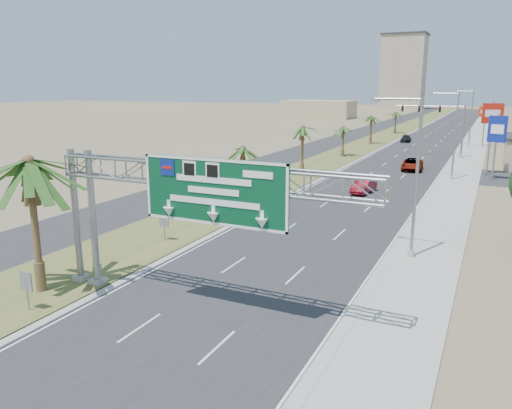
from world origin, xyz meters
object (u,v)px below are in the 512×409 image
object	(u,v)px
pole_sign_red_near	(492,118)
pole_sign_red_far	(485,115)
pole_sign_blue	(497,132)
car_left_lane	(267,204)
signal_mast	(449,126)
palm_near	(28,162)
car_right_lane	(412,165)
car_far	(406,139)
sign_gantry	(189,186)
car_mid_lane	(363,186)

from	to	relation	value
pole_sign_red_near	pole_sign_red_far	size ratio (longest dim) A/B	1.20
pole_sign_red_near	pole_sign_blue	world-z (taller)	pole_sign_red_near
car_left_lane	pole_sign_red_near	distance (m)	33.83
signal_mast	pole_sign_blue	distance (m)	19.07
signal_mast	car_left_lane	size ratio (longest dim) A/B	2.32
palm_near	car_right_lane	bearing A→B (deg)	76.88
signal_mast	car_right_lane	world-z (taller)	signal_mast
car_left_lane	palm_near	bearing A→B (deg)	-95.53
palm_near	pole_sign_red_near	distance (m)	53.54
car_far	pole_sign_blue	size ratio (longest dim) A/B	0.59
sign_gantry	car_right_lane	bearing A→B (deg)	85.96
sign_gantry	pole_sign_blue	distance (m)	45.99
pole_sign_blue	car_left_lane	bearing A→B (deg)	-124.24
car_mid_lane	pole_sign_red_far	world-z (taller)	pole_sign_red_far
signal_mast	pole_sign_red_far	bearing A→B (deg)	75.68
pole_sign_red_near	pole_sign_blue	xyz separation A→B (m)	(0.68, -3.45, -1.38)
car_left_lane	car_far	world-z (taller)	car_left_lane
sign_gantry	signal_mast	world-z (taller)	signal_mast
car_mid_lane	car_far	bearing A→B (deg)	100.35
palm_near	car_far	bearing A→B (deg)	86.56
sign_gantry	pole_sign_red_far	distance (m)	80.42
palm_near	car_mid_lane	size ratio (longest dim) A/B	1.93
car_mid_lane	car_right_lane	size ratio (longest dim) A/B	0.79
palm_near	pole_sign_blue	bearing A→B (deg)	65.55
car_mid_lane	pole_sign_red_far	distance (m)	50.46
sign_gantry	signal_mast	bearing A→B (deg)	84.26
palm_near	car_far	distance (m)	84.54
car_mid_lane	pole_sign_blue	world-z (taller)	pole_sign_blue
car_mid_lane	pole_sign_red_near	xyz separation A→B (m)	(11.09, 17.19, 6.26)
signal_mast	pole_sign_red_near	size ratio (longest dim) A/B	1.16
car_right_lane	car_far	distance (m)	35.47
sign_gantry	car_left_lane	xyz separation A→B (m)	(-4.44, 18.80, -5.30)
car_mid_lane	signal_mast	bearing A→B (deg)	86.49
car_mid_lane	pole_sign_red_near	size ratio (longest dim) A/B	0.49
pole_sign_red_near	signal_mast	bearing A→B (deg)	112.30
car_far	car_mid_lane	bearing A→B (deg)	-89.65
car_right_lane	signal_mast	bearing A→B (deg)	73.95
car_far	pole_sign_red_far	distance (m)	14.95
sign_gantry	car_far	bearing A→B (deg)	92.14
car_left_lane	pole_sign_red_far	size ratio (longest dim) A/B	0.60
car_left_lane	car_right_lane	xyz separation A→B (m)	(7.78, 28.54, 0.00)
pole_sign_red_near	pole_sign_red_far	xyz separation A→B (m)	(-1.41, 32.08, -1.20)
palm_near	pole_sign_blue	world-z (taller)	palm_near
car_left_lane	car_far	bearing A→B (deg)	93.35
car_right_lane	pole_sign_red_far	distance (m)	33.57
signal_mast	car_left_lane	world-z (taller)	signal_mast
car_right_lane	car_far	world-z (taller)	car_right_lane
signal_mast	pole_sign_red_far	world-z (taller)	signal_mast
sign_gantry	pole_sign_blue	world-z (taller)	pole_sign_blue
pole_sign_red_near	sign_gantry	bearing A→B (deg)	-104.31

